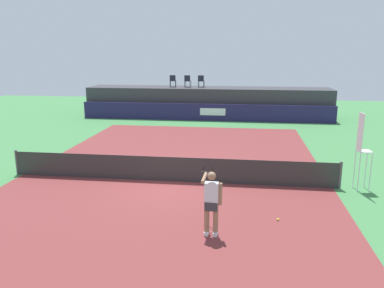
% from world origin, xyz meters
% --- Properties ---
extents(ground_plane, '(48.00, 48.00, 0.00)m').
position_xyz_m(ground_plane, '(0.00, 3.00, 0.00)').
color(ground_plane, '#3D7A42').
extents(court_inner, '(12.00, 22.00, 0.00)m').
position_xyz_m(court_inner, '(0.00, 0.00, 0.00)').
color(court_inner, maroon).
rests_on(court_inner, ground).
extents(sponsor_wall, '(18.00, 0.22, 1.20)m').
position_xyz_m(sponsor_wall, '(0.00, 13.50, 0.60)').
color(sponsor_wall, '#231E4C').
rests_on(sponsor_wall, ground).
extents(spectator_platform, '(18.00, 2.80, 2.20)m').
position_xyz_m(spectator_platform, '(0.00, 15.30, 1.10)').
color(spectator_platform, '#38383D').
rests_on(spectator_platform, ground).
extents(spectator_chair_far_left, '(0.47, 0.47, 0.89)m').
position_xyz_m(spectator_chair_far_left, '(-2.68, 15.35, 2.69)').
color(spectator_chair_far_left, '#1E232D').
rests_on(spectator_chair_far_left, spectator_platform).
extents(spectator_chair_left, '(0.46, 0.46, 0.89)m').
position_xyz_m(spectator_chair_left, '(-1.55, 15.35, 2.69)').
color(spectator_chair_left, '#1E232D').
rests_on(spectator_chair_left, spectator_platform).
extents(spectator_chair_center, '(0.45, 0.45, 0.89)m').
position_xyz_m(spectator_chair_center, '(-0.54, 15.41, 2.69)').
color(spectator_chair_center, '#1E232D').
rests_on(spectator_chair_center, spectator_platform).
extents(umpire_chair, '(0.49, 0.49, 2.76)m').
position_xyz_m(umpire_chair, '(6.83, -0.01, 1.59)').
color(umpire_chair, white).
rests_on(umpire_chair, ground).
extents(tennis_net, '(12.40, 0.02, 0.95)m').
position_xyz_m(tennis_net, '(0.00, 0.00, 0.47)').
color(tennis_net, '#2D2D2D').
rests_on(tennis_net, ground).
extents(net_post_near, '(0.10, 0.10, 1.00)m').
position_xyz_m(net_post_near, '(-6.20, 0.00, 0.50)').
color(net_post_near, '#4C4C51').
rests_on(net_post_near, ground).
extents(net_post_far, '(0.10, 0.10, 1.00)m').
position_xyz_m(net_post_far, '(6.20, 0.00, 0.50)').
color(net_post_far, '#4C4C51').
rests_on(net_post_far, ground).
extents(tennis_player, '(0.63, 1.15, 1.77)m').
position_xyz_m(tennis_player, '(1.93, -4.21, 0.96)').
color(tennis_player, white).
rests_on(tennis_player, court_inner).
extents(tennis_ball, '(0.07, 0.07, 0.07)m').
position_xyz_m(tennis_ball, '(3.80, -3.09, 0.04)').
color(tennis_ball, '#D8EA33').
rests_on(tennis_ball, court_inner).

